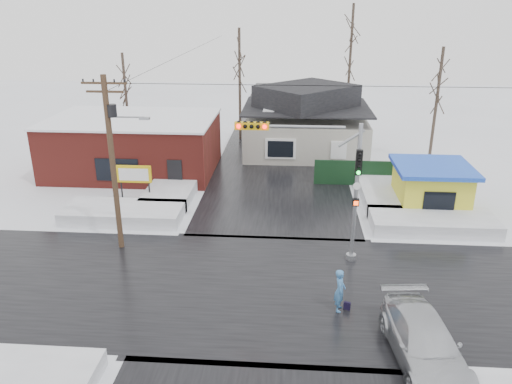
# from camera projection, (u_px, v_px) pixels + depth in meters

# --- Properties ---
(ground) EXTENTS (120.00, 120.00, 0.00)m
(ground) POSITION_uv_depth(u_px,v_px,m) (269.00, 288.00, 22.65)
(ground) COLOR white
(ground) RESTS_ON ground
(road_ns) EXTENTS (10.00, 120.00, 0.02)m
(road_ns) POSITION_uv_depth(u_px,v_px,m) (269.00, 288.00, 22.65)
(road_ns) COLOR black
(road_ns) RESTS_ON ground
(road_ew) EXTENTS (120.00, 10.00, 0.02)m
(road_ew) POSITION_uv_depth(u_px,v_px,m) (269.00, 288.00, 22.65)
(road_ew) COLOR black
(road_ew) RESTS_ON ground
(snowbank_nw) EXTENTS (7.00, 3.00, 0.80)m
(snowbank_nw) POSITION_uv_depth(u_px,v_px,m) (124.00, 213.00, 29.64)
(snowbank_nw) COLOR white
(snowbank_nw) RESTS_ON ground
(snowbank_ne) EXTENTS (7.00, 3.00, 0.80)m
(snowbank_ne) POSITION_uv_depth(u_px,v_px,m) (433.00, 222.00, 28.40)
(snowbank_ne) COLOR white
(snowbank_ne) RESTS_ON ground
(snowbank_nside_w) EXTENTS (3.00, 8.00, 0.80)m
(snowbank_nside_w) POSITION_uv_depth(u_px,v_px,m) (176.00, 185.00, 34.16)
(snowbank_nside_w) COLOR white
(snowbank_nside_w) RESTS_ON ground
(snowbank_nside_e) EXTENTS (3.00, 8.00, 0.80)m
(snowbank_nside_e) POSITION_uv_depth(u_px,v_px,m) (383.00, 190.00, 33.19)
(snowbank_nside_e) COLOR white
(snowbank_nside_e) RESTS_ON ground
(traffic_signal) EXTENTS (6.05, 0.68, 7.00)m
(traffic_signal) POSITION_uv_depth(u_px,v_px,m) (324.00, 174.00, 23.61)
(traffic_signal) COLOR gray
(traffic_signal) RESTS_ON ground
(utility_pole) EXTENTS (3.15, 0.44, 9.00)m
(utility_pole) POSITION_uv_depth(u_px,v_px,m) (113.00, 154.00, 24.62)
(utility_pole) COLOR #382619
(utility_pole) RESTS_ON ground
(brick_building) EXTENTS (12.20, 8.20, 4.12)m
(brick_building) POSITION_uv_depth(u_px,v_px,m) (134.00, 144.00, 37.55)
(brick_building) COLOR maroon
(brick_building) RESTS_ON ground
(marquee_sign) EXTENTS (2.20, 0.21, 2.55)m
(marquee_sign) POSITION_uv_depth(u_px,v_px,m) (134.00, 175.00, 31.42)
(marquee_sign) COLOR black
(marquee_sign) RESTS_ON ground
(house) EXTENTS (10.40, 8.40, 5.76)m
(house) POSITION_uv_depth(u_px,v_px,m) (306.00, 122.00, 42.04)
(house) COLOR #B2AEA1
(house) RESTS_ON ground
(kiosk) EXTENTS (4.60, 4.60, 2.88)m
(kiosk) POSITION_uv_depth(u_px,v_px,m) (431.00, 187.00, 30.77)
(kiosk) COLOR yellow
(kiosk) RESTS_ON ground
(fence) EXTENTS (8.00, 0.12, 1.80)m
(fence) POSITION_uv_depth(u_px,v_px,m) (372.00, 173.00, 34.90)
(fence) COLOR black
(fence) RESTS_ON ground
(tree_far_left) EXTENTS (3.00, 3.00, 10.00)m
(tree_far_left) POSITION_uv_depth(u_px,v_px,m) (239.00, 52.00, 44.26)
(tree_far_left) COLOR #332821
(tree_far_left) RESTS_ON ground
(tree_far_mid) EXTENTS (3.00, 3.00, 12.00)m
(tree_far_mid) POSITION_uv_depth(u_px,v_px,m) (352.00, 32.00, 44.86)
(tree_far_mid) COLOR #332821
(tree_far_mid) RESTS_ON ground
(tree_far_right) EXTENTS (3.00, 3.00, 9.00)m
(tree_far_right) POSITION_uv_depth(u_px,v_px,m) (440.00, 72.00, 37.86)
(tree_far_right) COLOR #332821
(tree_far_right) RESTS_ON ground
(tree_far_west) EXTENTS (3.00, 3.00, 8.00)m
(tree_far_west) POSITION_uv_depth(u_px,v_px,m) (124.00, 72.00, 43.66)
(tree_far_west) COLOR #332821
(tree_far_west) RESTS_ON ground
(pedestrian) EXTENTS (0.54, 0.74, 1.90)m
(pedestrian) POSITION_uv_depth(u_px,v_px,m) (340.00, 291.00, 20.73)
(pedestrian) COLOR teal
(pedestrian) RESTS_ON ground
(car) EXTENTS (2.77, 5.64, 1.58)m
(car) POSITION_uv_depth(u_px,v_px,m) (424.00, 342.00, 17.85)
(car) COLOR silver
(car) RESTS_ON ground
(shopping_bag) EXTENTS (0.30, 0.20, 0.35)m
(shopping_bag) POSITION_uv_depth(u_px,v_px,m) (347.00, 306.00, 21.02)
(shopping_bag) COLOR black
(shopping_bag) RESTS_ON ground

